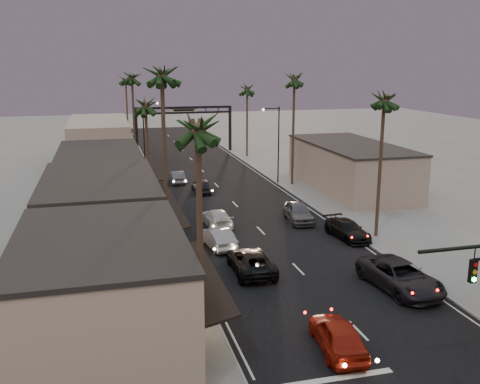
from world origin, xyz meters
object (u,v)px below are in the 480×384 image
palm_rc (247,87)px  oncoming_pickup (251,261)px  palm_ra (385,95)px  palm_rb (294,76)px  palm_lc (145,101)px  oncoming_red (338,335)px  oncoming_silver (218,238)px  arch (184,118)px  curbside_black (347,230)px  palm_la (198,121)px  palm_lb (162,70)px  curbside_near (400,276)px  streetlight_left (146,129)px  streetlight_right (276,139)px  palm_ld (132,75)px  palm_far (125,78)px

palm_rc → oncoming_pickup: (-11.92, -44.68, -9.70)m
palm_ra → palm_rb: (0.00, 20.00, 0.97)m
palm_lc → oncoming_red: size_ratio=2.52×
palm_lc → oncoming_silver: palm_lc is taller
arch → curbside_black: bearing=-82.3°
palm_la → oncoming_silver: size_ratio=2.84×
palm_ra → oncoming_pickup: 16.66m
palm_rb → palm_lb: bearing=-128.0°
curbside_near → curbside_black: (1.26, 10.10, -0.17)m
palm_rb → curbside_black: size_ratio=2.85×
palm_lc → oncoming_red: (6.68, -27.54, -9.64)m
streetlight_left → palm_lc: bearing=-94.4°
streetlight_left → oncoming_pickup: bearing=-84.7°
arch → oncoming_pickup: arch is taller
palm_rb → palm_rc: palm_rb is taller
palm_lc → palm_rb: 19.07m
palm_lc → palm_rb: palm_rb is taller
streetlight_left → palm_la: palm_la is taller
arch → streetlight_right: size_ratio=1.69×
streetlight_right → palm_lc: size_ratio=0.74×
palm_ld → streetlight_left: bearing=60.8°
palm_ra → curbside_black: bearing=172.2°
arch → palm_rc: (8.60, -6.00, 4.94)m
arch → palm_la: (-8.60, -61.00, 5.91)m
palm_la → palm_far: bearing=89.8°
arch → palm_lb: size_ratio=1.00×
palm_rc → curbside_near: palm_rc is taller
streetlight_left → oncoming_pickup: 39.11m
oncoming_silver → curbside_black: (10.62, -0.50, -0.04)m
palm_lb → palm_far: palm_lb is taller
palm_ra → palm_far: bearing=107.4°
streetlight_right → curbside_black: (-0.72, -20.67, -4.61)m
palm_lb → palm_rc: 45.48m
palm_ld → palm_lc: bearing=-90.0°
palm_lb → palm_ld: 33.01m
streetlight_right → palm_lb: palm_lb is taller
arch → palm_la: size_ratio=1.15×
arch → oncoming_pickup: (-3.32, -50.67, -4.76)m
streetlight_right → oncoming_silver: (-11.34, -20.18, -4.56)m
streetlight_left → oncoming_pickup: size_ratio=1.62×
palm_far → oncoming_red: 70.64m
palm_far → oncoming_pickup: bearing=-85.1°
streetlight_right → curbside_near: (-1.98, -30.78, -4.44)m
oncoming_red → curbside_black: 17.83m
curbside_black → palm_lb: bearing=-177.8°
oncoming_silver → curbside_black: size_ratio=0.93×
palm_far → palm_la: bearing=-90.2°
curbside_near → curbside_black: 10.18m
streetlight_right → palm_la: size_ratio=0.68×
palm_rb → oncoming_red: (-10.52, -35.54, -11.59)m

